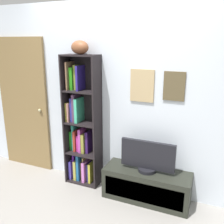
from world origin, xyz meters
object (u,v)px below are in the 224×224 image
at_px(football, 80,47).
at_px(door, 24,105).
at_px(television, 148,157).
at_px(tv_stand, 146,185).
at_px(bookshelf, 81,128).

height_order(football, door, door).
bearing_deg(television, tv_stand, -90.00).
bearing_deg(television, bookshelf, 174.64).
distance_m(bookshelf, door, 1.04).
bearing_deg(door, bookshelf, -4.06).
relative_size(television, door, 0.33).
relative_size(football, television, 0.40).
xyz_separation_m(tv_stand, television, (-0.00, 0.00, 0.38)).
xyz_separation_m(bookshelf, door, (-1.02, 0.07, 0.20)).
relative_size(bookshelf, tv_stand, 1.66).
xyz_separation_m(tv_stand, door, (-1.97, 0.16, 0.79)).
height_order(tv_stand, door, door).
bearing_deg(television, door, 175.31).
distance_m(bookshelf, tv_stand, 1.12).
bearing_deg(football, bookshelf, 144.32).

